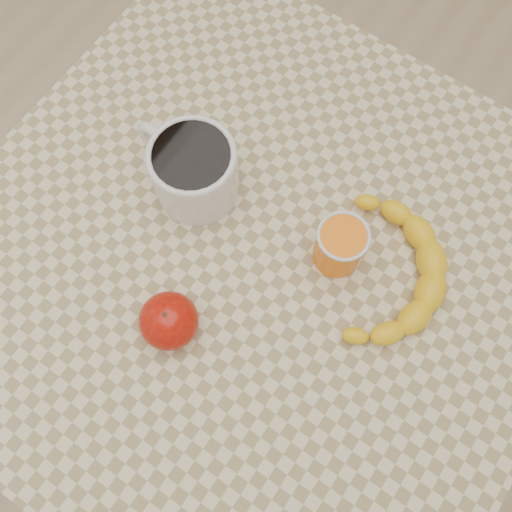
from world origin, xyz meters
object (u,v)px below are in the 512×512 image
Objects in this scene: coffee_mug at (193,169)px; orange_juice_glass at (340,246)px; apple at (169,321)px; table at (256,279)px; banana at (391,274)px.

orange_juice_glass is (0.21, 0.02, -0.01)m from coffee_mug.
table is at bearing 74.28° from apple.
orange_juice_glass is at bearing 38.41° from table.
coffee_mug reaches higher than apple.
table is 8.76× the size of apple.
banana is at bearing 7.15° from coffee_mug.
orange_juice_glass is 0.08m from banana.
table is at bearing -169.52° from banana.
orange_juice_glass is 0.84× the size of apple.
banana reaches higher than table.
banana is (0.07, 0.01, -0.02)m from orange_juice_glass.
banana is at bearing 47.61° from apple.
apple is at bearing -121.23° from orange_juice_glass.
orange_juice_glass is 0.23m from apple.
table is at bearing -18.17° from coffee_mug.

